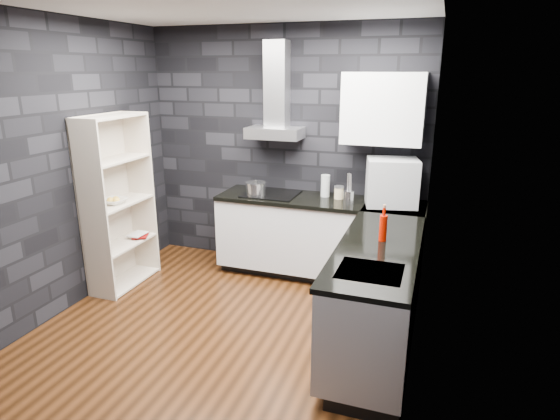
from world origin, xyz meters
The scene contains 28 objects.
ground centered at (0.00, 0.00, 0.00)m, with size 3.20×3.20×0.00m, color #3E1F0D.
ceiling centered at (0.00, 0.00, 2.70)m, with size 3.20×3.20×0.00m, color silver.
wall_back centered at (0.00, 1.62, 1.35)m, with size 3.20×0.05×2.70m, color black.
wall_front centered at (0.00, -1.62, 1.35)m, with size 3.20×0.05×2.70m, color black.
wall_left centered at (-1.62, 0.00, 1.35)m, with size 0.05×3.20×2.70m, color black.
wall_right centered at (1.62, 0.00, 1.35)m, with size 0.05×3.20×2.70m, color black.
toekick_back centered at (0.50, 1.34, 0.05)m, with size 2.18×0.50×0.10m, color black.
toekick_right centered at (1.34, 0.10, 0.05)m, with size 0.50×1.78×0.10m, color black.
counter_back_cab centered at (0.50, 1.30, 0.48)m, with size 2.20×0.60×0.76m, color silver.
counter_right_cab centered at (1.30, 0.10, 0.48)m, with size 0.60×1.80×0.76m, color silver.
counter_back_top centered at (0.50, 1.29, 0.88)m, with size 2.20×0.62×0.04m, color black.
counter_right_top centered at (1.29, 0.10, 0.88)m, with size 0.62×1.80×0.04m, color black.
counter_corner_top centered at (1.30, 1.30, 0.88)m, with size 0.62×0.62×0.04m, color black.
hood_body centered at (-0.05, 1.43, 1.56)m, with size 0.60×0.34×0.12m, color silver.
hood_chimney centered at (-0.05, 1.50, 2.07)m, with size 0.24×0.20×0.90m, color silver.
upper_cabinet centered at (1.10, 1.43, 1.85)m, with size 0.80×0.35×0.70m, color white.
cooktop centered at (-0.05, 1.30, 0.91)m, with size 0.58×0.50×0.01m, color black.
sink_rim centered at (1.30, -0.40, 0.89)m, with size 0.44×0.40×0.01m, color silver.
pot centered at (-0.18, 1.18, 0.97)m, with size 0.21×0.21×0.13m, color silver.
glass_vase centered at (0.54, 1.41, 1.02)m, with size 0.10×0.10×0.24m, color silver.
storage_jar centered at (0.70, 1.37, 0.96)m, with size 0.10×0.10×0.12m, color #C4B187.
utensil_crock centered at (0.83, 1.20, 0.97)m, with size 0.10×0.10×0.14m, color silver.
appliance_garage centered at (1.24, 1.31, 1.12)m, with size 0.50×0.39×0.50m, color #B6B9BE.
red_bottle centered at (1.30, 0.23, 1.01)m, with size 0.06×0.06×0.21m, color #A61000.
bookshelf centered at (-1.42, 0.45, 0.90)m, with size 0.34×0.80×1.80m, color beige.
fruit_bowl centered at (-1.42, 0.39, 0.94)m, with size 0.24×0.24×0.06m, color silver.
book_red centered at (-1.42, 0.64, 0.57)m, with size 0.16×0.02×0.21m, color maroon.
book_second centered at (-1.44, 0.65, 0.59)m, with size 0.15×0.02×0.21m, color #B2B2B2.
Camera 1 is at (1.68, -3.39, 2.23)m, focal length 30.00 mm.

